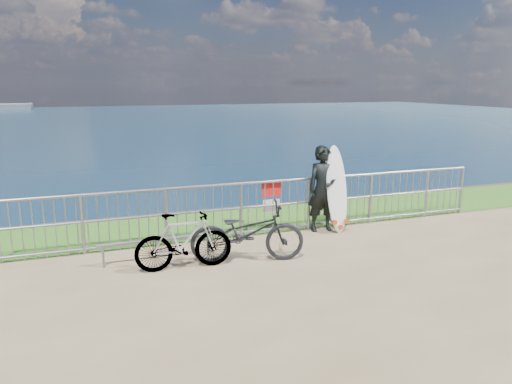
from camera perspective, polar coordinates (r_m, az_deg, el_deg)
name	(u,v)px	position (r m, az deg, el deg)	size (l,w,h in m)	color
grass_strip	(247,220)	(11.26, -1.07, -3.26)	(120.00, 120.00, 0.00)	#2C631B
railing	(265,207)	(10.12, 1.07, -1.72)	(10.06, 0.10, 1.13)	gray
surfer	(323,189)	(10.42, 7.66, 0.36)	(0.65, 0.43, 1.79)	black
surfboard	(337,193)	(10.42, 9.24, -0.06)	(0.49, 0.44, 1.80)	white
bicycle_near	(247,233)	(8.64, -1.00, -4.65)	(0.69, 1.97, 1.03)	black
bicycle_far	(184,241)	(8.36, -8.27, -5.58)	(0.46, 1.62, 0.97)	black
bike_rack	(157,242)	(8.84, -11.24, -5.64)	(2.01, 0.05, 0.42)	gray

